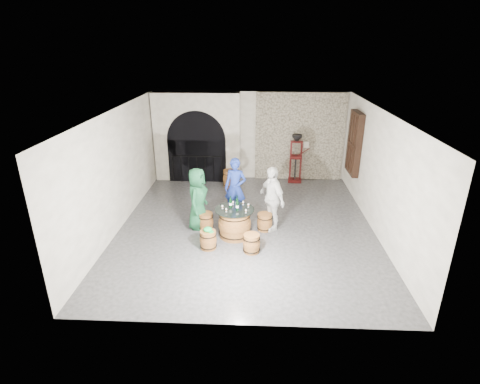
{
  "coord_description": "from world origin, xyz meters",
  "views": [
    {
      "loc": [
        0.26,
        -9.44,
        4.86
      ],
      "look_at": [
        -0.17,
        -0.09,
        1.05
      ],
      "focal_mm": 28.0,
      "sensor_mm": 36.0,
      "label": 1
    }
  ],
  "objects_px": {
    "barrel_stool_far": "(235,214)",
    "barrel_stool_near_right": "(251,243)",
    "side_barrel": "(229,179)",
    "barrel_stool_left": "(206,221)",
    "wine_bottle_center": "(237,205)",
    "wine_bottle_left": "(231,203)",
    "barrel_stool_right": "(265,222)",
    "person_blue": "(235,188)",
    "person_white": "(272,198)",
    "wine_bottle_right": "(237,203)",
    "barrel_stool_near_left": "(208,240)",
    "corking_press": "(296,155)",
    "person_green": "(198,199)",
    "barrel_table": "(235,223)"
  },
  "relations": [
    {
      "from": "barrel_stool_far",
      "to": "barrel_stool_near_right",
      "type": "height_order",
      "value": "same"
    },
    {
      "from": "barrel_stool_left",
      "to": "person_blue",
      "type": "relative_size",
      "value": 0.27
    },
    {
      "from": "barrel_stool_right",
      "to": "person_blue",
      "type": "bearing_deg",
      "value": 134.61
    },
    {
      "from": "barrel_stool_near_right",
      "to": "side_barrel",
      "type": "relative_size",
      "value": 0.77
    },
    {
      "from": "barrel_stool_near_left",
      "to": "side_barrel",
      "type": "relative_size",
      "value": 0.77
    },
    {
      "from": "barrel_stool_near_right",
      "to": "wine_bottle_right",
      "type": "distance_m",
      "value": 1.2
    },
    {
      "from": "barrel_stool_right",
      "to": "wine_bottle_left",
      "type": "relative_size",
      "value": 1.47
    },
    {
      "from": "wine_bottle_center",
      "to": "corking_press",
      "type": "distance_m",
      "value": 4.73
    },
    {
      "from": "barrel_stool_far",
      "to": "person_white",
      "type": "height_order",
      "value": "person_white"
    },
    {
      "from": "barrel_stool_near_left",
      "to": "corking_press",
      "type": "xyz_separation_m",
      "value": [
        2.6,
        4.93,
        0.79
      ]
    },
    {
      "from": "barrel_stool_left",
      "to": "wine_bottle_center",
      "type": "distance_m",
      "value": 1.2
    },
    {
      "from": "wine_bottle_left",
      "to": "barrel_stool_near_right",
      "type": "bearing_deg",
      "value": -56.77
    },
    {
      "from": "barrel_stool_right",
      "to": "side_barrel",
      "type": "xyz_separation_m",
      "value": [
        -1.21,
        3.22,
        0.07
      ]
    },
    {
      "from": "person_blue",
      "to": "wine_bottle_left",
      "type": "distance_m",
      "value": 1.18
    },
    {
      "from": "barrel_stool_far",
      "to": "barrel_stool_near_right",
      "type": "relative_size",
      "value": 1.0
    },
    {
      "from": "barrel_stool_right",
      "to": "barrel_stool_near_left",
      "type": "distance_m",
      "value": 1.78
    },
    {
      "from": "barrel_stool_far",
      "to": "person_green",
      "type": "xyz_separation_m",
      "value": [
        -1.0,
        -0.43,
        0.63
      ]
    },
    {
      "from": "barrel_stool_right",
      "to": "wine_bottle_left",
      "type": "height_order",
      "value": "wine_bottle_left"
    },
    {
      "from": "barrel_stool_far",
      "to": "wine_bottle_center",
      "type": "height_order",
      "value": "wine_bottle_center"
    },
    {
      "from": "barrel_stool_near_right",
      "to": "person_white",
      "type": "xyz_separation_m",
      "value": [
        0.51,
        1.27,
        0.67
      ]
    },
    {
      "from": "barrel_stool_right",
      "to": "barrel_stool_near_right",
      "type": "xyz_separation_m",
      "value": [
        -0.34,
        -1.18,
        0.0
      ]
    },
    {
      "from": "wine_bottle_center",
      "to": "person_green",
      "type": "bearing_deg",
      "value": 154.79
    },
    {
      "from": "barrel_stool_near_right",
      "to": "wine_bottle_center",
      "type": "xyz_separation_m",
      "value": [
        -0.39,
        0.72,
        0.69
      ]
    },
    {
      "from": "barrel_stool_near_left",
      "to": "person_blue",
      "type": "relative_size",
      "value": 0.27
    },
    {
      "from": "barrel_stool_right",
      "to": "wine_bottle_right",
      "type": "xyz_separation_m",
      "value": [
        -0.74,
        -0.28,
        0.69
      ]
    },
    {
      "from": "person_white",
      "to": "corking_press",
      "type": "xyz_separation_m",
      "value": [
        1.0,
        3.78,
        0.12
      ]
    },
    {
      "from": "barrel_stool_right",
      "to": "barrel_stool_near_right",
      "type": "height_order",
      "value": "same"
    },
    {
      "from": "barrel_stool_far",
      "to": "barrel_stool_near_left",
      "type": "xyz_separation_m",
      "value": [
        -0.59,
        -1.55,
        0.0
      ]
    },
    {
      "from": "barrel_stool_right",
      "to": "person_white",
      "type": "xyz_separation_m",
      "value": [
        0.17,
        0.09,
        0.67
      ]
    },
    {
      "from": "barrel_stool_left",
      "to": "side_barrel",
      "type": "bearing_deg",
      "value": 82.72
    },
    {
      "from": "barrel_stool_near_left",
      "to": "wine_bottle_left",
      "type": "xyz_separation_m",
      "value": [
        0.52,
        0.74,
        0.69
      ]
    },
    {
      "from": "side_barrel",
      "to": "wine_bottle_right",
      "type": "bearing_deg",
      "value": -82.48
    },
    {
      "from": "person_blue",
      "to": "corking_press",
      "type": "xyz_separation_m",
      "value": [
        2.03,
        3.0,
        0.14
      ]
    },
    {
      "from": "person_green",
      "to": "person_blue",
      "type": "relative_size",
      "value": 0.98
    },
    {
      "from": "wine_bottle_right",
      "to": "barrel_table",
      "type": "bearing_deg",
      "value": -114.68
    },
    {
      "from": "barrel_stool_near_right",
      "to": "side_barrel",
      "type": "bearing_deg",
      "value": 101.1
    },
    {
      "from": "person_green",
      "to": "person_blue",
      "type": "distance_m",
      "value": 1.27
    },
    {
      "from": "barrel_stool_far",
      "to": "wine_bottle_center",
      "type": "bearing_deg",
      "value": -83.35
    },
    {
      "from": "barrel_stool_far",
      "to": "person_white",
      "type": "xyz_separation_m",
      "value": [
        1.01,
        -0.4,
        0.67
      ]
    },
    {
      "from": "side_barrel",
      "to": "corking_press",
      "type": "distance_m",
      "value": 2.56
    },
    {
      "from": "barrel_stool_near_right",
      "to": "barrel_stool_near_left",
      "type": "height_order",
      "value": "same"
    },
    {
      "from": "person_blue",
      "to": "barrel_stool_far",
      "type": "bearing_deg",
      "value": -73.8
    },
    {
      "from": "wine_bottle_center",
      "to": "corking_press",
      "type": "bearing_deg",
      "value": 66.33
    },
    {
      "from": "barrel_stool_near_right",
      "to": "side_barrel",
      "type": "height_order",
      "value": "side_barrel"
    },
    {
      "from": "person_blue",
      "to": "corking_press",
      "type": "height_order",
      "value": "person_blue"
    },
    {
      "from": "corking_press",
      "to": "barrel_table",
      "type": "bearing_deg",
      "value": -110.19
    },
    {
      "from": "barrel_stool_right",
      "to": "side_barrel",
      "type": "distance_m",
      "value": 3.44
    },
    {
      "from": "barrel_stool_right",
      "to": "wine_bottle_left",
      "type": "bearing_deg",
      "value": -160.93
    },
    {
      "from": "barrel_stool_near_right",
      "to": "wine_bottle_left",
      "type": "height_order",
      "value": "wine_bottle_left"
    },
    {
      "from": "barrel_stool_left",
      "to": "barrel_stool_near_left",
      "type": "xyz_separation_m",
      "value": [
        0.19,
        -1.02,
        0.0
      ]
    }
  ]
}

